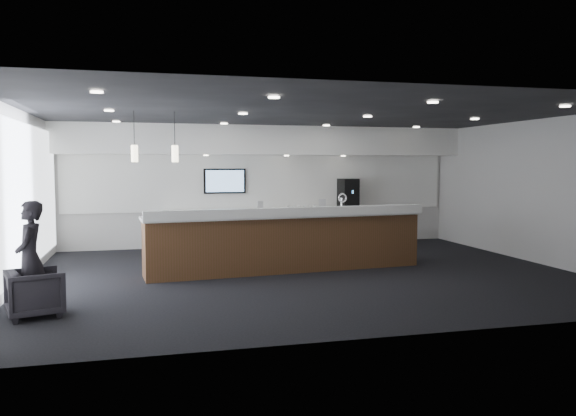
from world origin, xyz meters
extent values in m
plane|color=black|center=(0.00, 0.00, 0.00)|extent=(10.00, 10.00, 0.00)
cube|color=black|center=(0.00, 0.00, 3.00)|extent=(10.00, 8.00, 0.02)
cube|color=silver|center=(0.00, 4.00, 1.50)|extent=(10.00, 0.02, 3.00)
cube|color=silver|center=(-5.00, 0.00, 1.50)|extent=(0.02, 8.00, 3.00)
cube|color=silver|center=(5.00, 0.00, 1.50)|extent=(0.02, 8.00, 3.00)
cube|color=white|center=(0.00, 3.55, 2.65)|extent=(10.00, 0.90, 0.70)
cube|color=white|center=(0.00, 3.97, 1.60)|extent=(9.80, 0.06, 1.40)
cube|color=silver|center=(-4.96, 0.00, 1.50)|extent=(0.04, 7.36, 2.55)
cube|color=gray|center=(0.00, 3.64, 0.45)|extent=(5.00, 0.60, 0.90)
cube|color=white|center=(0.00, 3.64, 0.93)|extent=(5.06, 0.66, 0.05)
cylinder|color=white|center=(-2.00, 3.32, 0.50)|extent=(0.60, 0.02, 0.02)
cylinder|color=white|center=(-1.00, 3.32, 0.50)|extent=(0.60, 0.02, 0.02)
cylinder|color=white|center=(0.00, 3.32, 0.50)|extent=(0.60, 0.02, 0.02)
cylinder|color=white|center=(1.00, 3.32, 0.50)|extent=(0.60, 0.02, 0.02)
cylinder|color=white|center=(2.00, 3.32, 0.50)|extent=(0.60, 0.02, 0.02)
cube|color=black|center=(-1.00, 3.91, 1.65)|extent=(1.05, 0.07, 0.62)
cube|color=#2D6EB7|center=(-1.00, 3.87, 1.65)|extent=(0.95, 0.01, 0.54)
cylinder|color=#FFF3C6|center=(-2.40, 0.80, 2.25)|extent=(0.12, 0.12, 0.30)
cylinder|color=#FFF3C6|center=(-3.10, 0.80, 2.25)|extent=(0.12, 0.12, 0.30)
cube|color=#4E331A|center=(-0.29, 0.42, 0.53)|extent=(5.44, 1.22, 1.05)
cube|color=white|center=(-0.29, 0.42, 1.08)|extent=(5.52, 1.31, 0.06)
cube|color=white|center=(-0.26, 0.01, 1.17)|extent=(5.46, 0.60, 0.18)
cylinder|color=white|center=(0.91, 0.63, 1.25)|extent=(0.04, 0.04, 0.28)
torus|color=white|center=(0.91, 0.57, 1.39)|extent=(0.19, 0.05, 0.19)
cube|color=black|center=(2.20, 3.71, 1.32)|extent=(0.47, 0.52, 0.74)
cube|color=white|center=(2.20, 3.45, 0.96)|extent=(0.27, 0.12, 0.02)
cube|color=silver|center=(-0.18, 3.50, 1.06)|extent=(0.15, 0.06, 0.21)
cube|color=silver|center=(1.43, 3.52, 1.07)|extent=(0.18, 0.04, 0.24)
imported|color=black|center=(-4.40, -1.98, 0.32)|extent=(0.88, 0.87, 0.65)
imported|color=black|center=(-4.48, -1.79, 0.78)|extent=(0.38, 0.57, 1.56)
imported|color=white|center=(1.40, 3.58, 0.99)|extent=(0.09, 0.09, 0.09)
imported|color=white|center=(1.26, 3.58, 0.99)|extent=(0.13, 0.13, 0.09)
imported|color=white|center=(1.12, 3.58, 0.99)|extent=(0.11, 0.11, 0.09)
imported|color=white|center=(0.98, 3.58, 0.99)|extent=(0.12, 0.12, 0.09)
imported|color=white|center=(0.84, 3.58, 0.99)|extent=(0.13, 0.13, 0.09)
imported|color=white|center=(0.70, 3.58, 0.99)|extent=(0.10, 0.10, 0.09)
imported|color=white|center=(0.56, 3.58, 0.99)|extent=(0.13, 0.13, 0.09)
camera|label=1|loc=(-2.93, -10.06, 2.05)|focal=35.00mm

